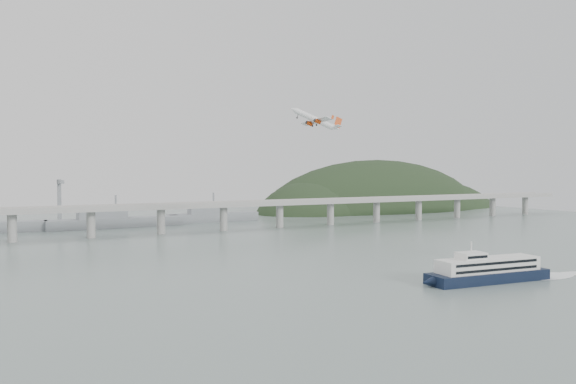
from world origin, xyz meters
TOP-DOWN VIEW (x-y plane):
  - ground at (0.00, 0.00)m, footprint 900.00×900.00m
  - bridge at (-1.15, 200.00)m, footprint 800.00×22.00m
  - headland at (285.18, 331.75)m, footprint 365.00×155.00m
  - ferry at (44.98, -42.90)m, footprint 94.00×22.66m
  - airliner at (25.40, 67.73)m, footprint 34.93×31.58m

SIDE VIEW (x-z plane):
  - headland at x=285.18m, z-range -97.34..58.66m
  - ground at x=0.00m, z-range 0.00..0.00m
  - ferry at x=44.98m, z-range -4.06..13.67m
  - bridge at x=-1.15m, z-range 5.70..29.60m
  - airliner at x=25.40m, z-range 69.83..84.15m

